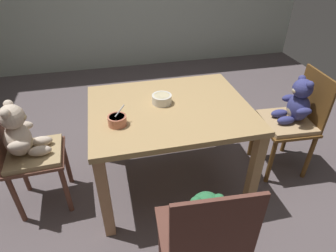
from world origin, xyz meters
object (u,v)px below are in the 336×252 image
(teddy_chair_near_left, at_px, (24,143))
(porridge_bowl_white_center, at_px, (162,99))
(teddy_chair_near_right, at_px, (294,113))
(teddy_chair_near_front, at_px, (204,232))
(porridge_bowl_terracotta_near_left, at_px, (117,120))
(dining_table, at_px, (170,119))

(teddy_chair_near_left, height_order, porridge_bowl_white_center, teddy_chair_near_left)
(teddy_chair_near_right, bearing_deg, teddy_chair_near_left, 2.41)
(teddy_chair_near_front, bearing_deg, teddy_chair_near_left, 50.35)
(teddy_chair_near_front, distance_m, porridge_bowl_terracotta_near_left, 0.85)
(dining_table, distance_m, porridge_bowl_terracotta_near_left, 0.42)
(teddy_chair_near_left, relative_size, porridge_bowl_terracotta_near_left, 7.08)
(dining_table, bearing_deg, porridge_bowl_white_center, 124.04)
(teddy_chair_near_front, relative_size, teddy_chair_near_right, 1.07)
(teddy_chair_near_left, height_order, teddy_chair_near_right, teddy_chair_near_right)
(porridge_bowl_terracotta_near_left, xyz_separation_m, porridge_bowl_white_center, (0.33, 0.21, 0.00))
(teddy_chair_near_front, xyz_separation_m, teddy_chair_near_right, (1.04, 0.86, 0.00))
(teddy_chair_near_front, xyz_separation_m, porridge_bowl_white_center, (0.01, 0.96, 0.20))
(teddy_chair_near_left, relative_size, porridge_bowl_white_center, 6.14)
(porridge_bowl_terracotta_near_left, bearing_deg, porridge_bowl_white_center, 31.85)
(teddy_chair_near_left, distance_m, porridge_bowl_terracotta_near_left, 0.66)
(porridge_bowl_white_center, bearing_deg, teddy_chair_near_front, -90.34)
(porridge_bowl_white_center, bearing_deg, teddy_chair_near_right, -5.60)
(teddy_chair_near_front, height_order, porridge_bowl_white_center, teddy_chair_near_front)
(teddy_chair_near_right, height_order, porridge_bowl_white_center, teddy_chair_near_right)
(dining_table, bearing_deg, teddy_chair_near_left, 179.98)
(porridge_bowl_terracotta_near_left, bearing_deg, teddy_chair_near_front, -66.78)
(teddy_chair_near_left, bearing_deg, dining_table, -2.77)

